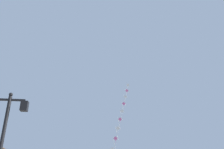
# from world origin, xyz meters

# --- Properties ---
(twin_lantern_lamp_post) EXTENTS (1.51, 0.28, 4.88)m
(twin_lantern_lamp_post) POSITION_xyz_m (-2.19, 8.55, 3.38)
(twin_lantern_lamp_post) COLOR black
(twin_lantern_lamp_post) RESTS_ON ground_plane
(kite_train) EXTENTS (4.55, 9.93, 13.71)m
(kite_train) POSITION_xyz_m (4.89, 24.35, 7.43)
(kite_train) COLOR brown
(kite_train) RESTS_ON ground_plane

